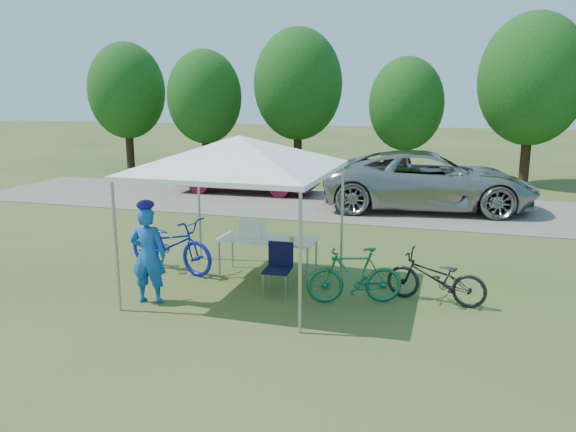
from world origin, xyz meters
name	(u,v)px	position (x,y,z in m)	size (l,w,h in m)	color
ground	(241,289)	(0.00, 0.00, 0.00)	(100.00, 100.00, 0.00)	#2D5119
gravel_strip	(335,205)	(0.00, 8.00, 0.01)	(24.00, 5.00, 0.02)	gray
canopy	(239,140)	(0.00, 0.00, 2.65)	(4.53, 4.53, 3.00)	#A5A5AA
treeline	(361,90)	(-0.29, 14.05, 3.53)	(24.89, 4.28, 6.30)	#382314
folding_table	(268,240)	(0.22, 0.84, 0.71)	(1.82, 0.76, 0.75)	white
folding_chair	(279,263)	(0.67, 0.09, 0.52)	(0.47, 0.49, 0.88)	black
cooler	(252,229)	(-0.10, 0.84, 0.91)	(0.44, 0.30, 0.32)	white
ice_cream_cup	(292,239)	(0.71, 0.79, 0.78)	(0.09, 0.09, 0.07)	gold
cyclist	(148,255)	(-1.24, -1.01, 0.81)	(0.59, 0.39, 1.62)	blue
bike_blue	(171,244)	(-1.71, 0.62, 0.54)	(0.71, 2.05, 1.08)	#141BB4
bike_green	(354,275)	(2.04, -0.07, 0.47)	(0.45, 1.58, 0.95)	#176945
bike_dark	(436,278)	(3.33, 0.32, 0.43)	(0.57, 1.65, 0.86)	black
minivan	(428,180)	(2.76, 8.14, 0.88)	(2.86, 6.20, 1.72)	#9D9C98
sedan	(246,169)	(-3.41, 9.24, 0.83)	(1.70, 4.89, 1.61)	#550E22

